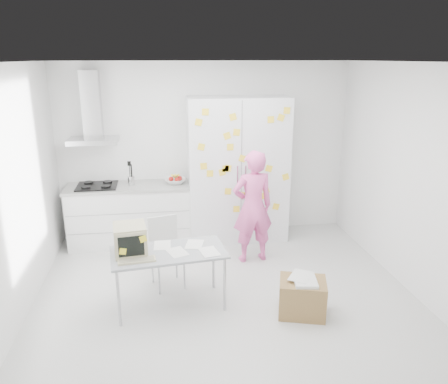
{
  "coord_description": "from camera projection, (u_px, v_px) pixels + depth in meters",
  "views": [
    {
      "loc": [
        -0.7,
        -4.69,
        2.74
      ],
      "look_at": [
        0.1,
        0.72,
        1.05
      ],
      "focal_mm": 35.0,
      "sensor_mm": 36.0,
      "label": 1
    }
  ],
  "objects": [
    {
      "name": "floor",
      "position": [
        224.0,
        293.0,
        5.34
      ],
      "size": [
        4.5,
        4.0,
        0.02
      ],
      "primitive_type": "cube",
      "color": "silver",
      "rests_on": "ground"
    },
    {
      "name": "ceiling",
      "position": [
        224.0,
        62.0,
        4.54
      ],
      "size": [
        4.5,
        4.0,
        0.02
      ],
      "primitive_type": "cube",
      "color": "white",
      "rests_on": "walls"
    },
    {
      "name": "person",
      "position": [
        253.0,
        207.0,
        5.96
      ],
      "size": [
        0.62,
        0.45,
        1.58
      ],
      "primitive_type": "imported",
      "rotation": [
        0.0,
        0.0,
        3.28
      ],
      "color": "#E95AA5",
      "rests_on": "ground"
    },
    {
      "name": "counter_run",
      "position": [
        130.0,
        214.0,
        6.64
      ],
      "size": [
        1.84,
        0.63,
        1.28
      ],
      "color": "white",
      "rests_on": "ground"
    },
    {
      "name": "chair",
      "position": [
        166.0,
        247.0,
        5.41
      ],
      "size": [
        0.48,
        0.48,
        0.87
      ],
      "rotation": [
        0.0,
        0.0,
        0.26
      ],
      "color": "silver",
      "rests_on": "ground"
    },
    {
      "name": "tall_cabinet",
      "position": [
        237.0,
        170.0,
        6.66
      ],
      "size": [
        1.5,
        0.68,
        2.2
      ],
      "color": "silver",
      "rests_on": "ground"
    },
    {
      "name": "walls",
      "position": [
        216.0,
        171.0,
        5.62
      ],
      "size": [
        4.52,
        4.01,
        2.7
      ],
      "color": "white",
      "rests_on": "ground"
    },
    {
      "name": "desk",
      "position": [
        145.0,
        246.0,
        4.8
      ],
      "size": [
        1.33,
        0.78,
        1.01
      ],
      "rotation": [
        0.0,
        0.0,
        0.12
      ],
      "color": "#989BA1",
      "rests_on": "ground"
    },
    {
      "name": "range_hood",
      "position": [
        92.0,
        115.0,
        6.26
      ],
      "size": [
        0.7,
        0.48,
        1.01
      ],
      "color": "silver",
      "rests_on": "walls"
    },
    {
      "name": "cardboard_box",
      "position": [
        302.0,
        297.0,
        4.83
      ],
      "size": [
        0.6,
        0.53,
        0.44
      ],
      "rotation": [
        0.0,
        0.0,
        -0.29
      ],
      "color": "olive",
      "rests_on": "ground"
    }
  ]
}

